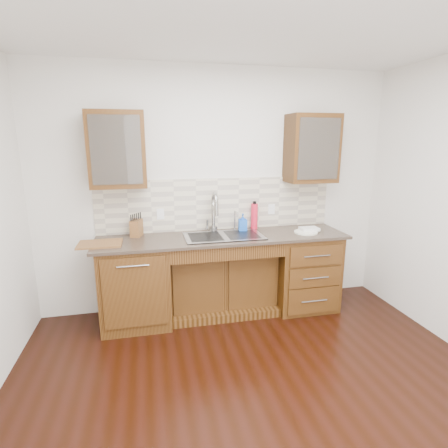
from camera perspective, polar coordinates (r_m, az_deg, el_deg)
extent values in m
cube|color=black|center=(3.00, 6.56, -27.59)|extent=(4.00, 3.50, 0.10)
cube|color=silver|center=(4.04, -1.24, 5.44)|extent=(4.00, 0.10, 2.70)
cube|color=#593014|center=(3.86, -14.22, -9.42)|extent=(0.70, 0.62, 0.88)
cube|color=#593014|center=(4.05, -0.40, -9.24)|extent=(1.20, 0.44, 0.70)
cube|color=#593014|center=(4.23, 12.65, -7.27)|extent=(0.70, 0.62, 0.88)
cube|color=#84705B|center=(3.78, -0.08, -2.20)|extent=(2.70, 0.65, 0.03)
cube|color=beige|center=(4.00, -1.05, 3.27)|extent=(2.70, 0.02, 0.59)
cube|color=#9E9EA5|center=(3.78, -0.03, -3.28)|extent=(0.84, 0.46, 0.19)
cylinder|color=#999993|center=(3.91, -1.76, 1.61)|extent=(0.04, 0.04, 0.40)
cylinder|color=#999993|center=(3.99, 1.74, 0.67)|extent=(0.02, 0.02, 0.24)
cube|color=#593014|center=(3.71, -17.00, 11.51)|extent=(0.55, 0.34, 0.75)
cube|color=#593014|center=(4.13, 14.11, 11.84)|extent=(0.55, 0.34, 0.75)
cube|color=white|center=(3.93, -10.33, 1.60)|extent=(0.08, 0.01, 0.12)
cube|color=white|center=(4.18, 7.75, 2.41)|extent=(0.08, 0.01, 0.12)
imported|color=blue|center=(3.96, 3.08, 0.25)|extent=(0.10, 0.10, 0.20)
cylinder|color=red|center=(4.07, 4.97, 1.26)|extent=(0.09, 0.09, 0.29)
cylinder|color=white|center=(4.01, 13.22, -1.30)|extent=(0.32, 0.32, 0.01)
cube|color=white|center=(4.06, 13.74, -0.78)|extent=(0.20, 0.15, 0.03)
cube|color=olive|center=(3.87, -14.10, -0.64)|extent=(0.14, 0.18, 0.18)
cube|color=brown|center=(3.67, -19.59, -3.07)|extent=(0.42, 0.30, 0.02)
imported|color=silver|center=(3.73, -19.07, 10.50)|extent=(0.12, 0.12, 0.09)
imported|color=white|center=(3.71, -14.74, 10.82)|extent=(0.11, 0.11, 0.09)
imported|color=silver|center=(4.08, 12.38, 11.14)|extent=(0.13, 0.13, 0.09)
imported|color=white|center=(4.19, 15.68, 11.02)|extent=(0.13, 0.13, 0.09)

